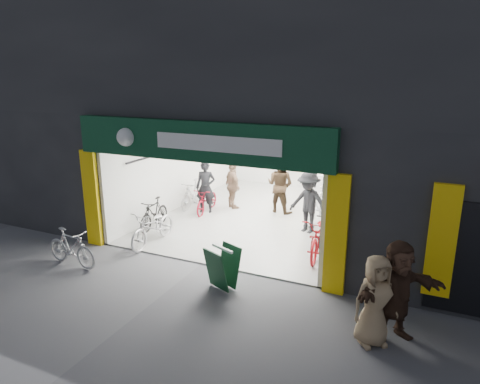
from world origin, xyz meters
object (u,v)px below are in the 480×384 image
Objects in this scene: bike_left_front at (153,227)px; sandwich_board at (223,267)px; pedestrian_near at (375,301)px; bike_right_front at (328,227)px; parked_bike at (71,248)px.

bike_left_front is 2.07× the size of sandwich_board.
pedestrian_near reaches higher than sandwich_board.
pedestrian_near reaches higher than bike_right_front.
sandwich_board is at bearing 132.26° from pedestrian_near.
bike_left_front reaches higher than sandwich_board.
parked_bike is 1.70× the size of sandwich_board.
parked_bike is 7.06m from pedestrian_near.
bike_right_front is (4.30, 1.97, -0.03)m from bike_left_front.
pedestrian_near is 1.77× the size of sandwich_board.
bike_left_front reaches higher than parked_bike.
bike_right_front reaches higher than parked_bike.
parked_bike is 0.96× the size of pedestrian_near.
bike_right_front is 0.96× the size of pedestrian_near.
bike_right_front is 3.72m from sandwich_board.
sandwich_board is (3.82, 0.50, 0.04)m from parked_bike.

